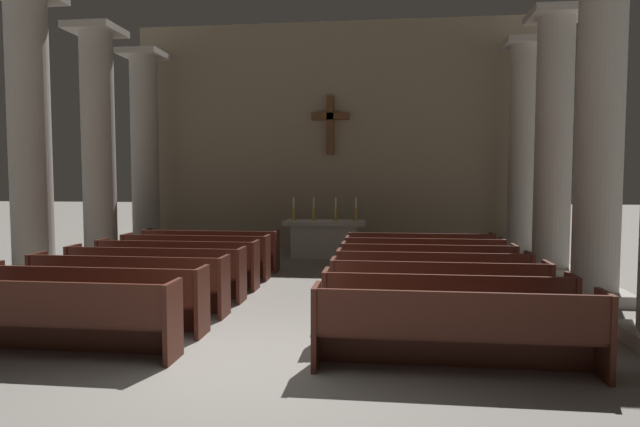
{
  "coord_description": "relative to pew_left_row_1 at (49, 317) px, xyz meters",
  "views": [
    {
      "loc": [
        1.61,
        -6.03,
        2.16
      ],
      "look_at": [
        0.0,
        7.43,
        1.26
      ],
      "focal_mm": 30.4,
      "sensor_mm": 36.0,
      "label": 1
    }
  ],
  "objects": [
    {
      "name": "ground_plane",
      "position": [
        2.4,
        0.04,
        -0.48
      ],
      "size": [
        80.0,
        80.0,
        0.0
      ],
      "primitive_type": "plane",
      "color": "gray"
    },
    {
      "name": "pew_right_row_7",
      "position": [
        4.81,
        6.13,
        0.0
      ],
      "size": [
        3.17,
        0.5,
        0.95
      ],
      "color": "#4C2319",
      "rests_on": "ground"
    },
    {
      "name": "candlestick_outer_left",
      "position": [
        1.55,
        8.53,
        0.73
      ],
      "size": [
        0.16,
        0.16,
        0.62
      ],
      "color": "#B79338",
      "rests_on": "altar"
    },
    {
      "name": "pew_left_row_2",
      "position": [
        0.0,
        1.02,
        0.0
      ],
      "size": [
        3.17,
        0.5,
        0.95
      ],
      "color": "#4C2319",
      "rests_on": "ground"
    },
    {
      "name": "pew_left_row_6",
      "position": [
        0.0,
        5.1,
        0.0
      ],
      "size": [
        3.17,
        0.5,
        0.95
      ],
      "color": "#4C2319",
      "rests_on": "ground"
    },
    {
      "name": "column_right_fourth",
      "position": [
        7.67,
        8.96,
        2.32
      ],
      "size": [
        1.16,
        1.16,
        5.76
      ],
      "color": "#ADA89E",
      "rests_on": "ground"
    },
    {
      "name": "pew_right_row_6",
      "position": [
        4.81,
        5.1,
        0.0
      ],
      "size": [
        3.17,
        0.5,
        0.95
      ],
      "color": "#4C2319",
      "rests_on": "ground"
    },
    {
      "name": "column_right_third",
      "position": [
        7.67,
        6.41,
        2.32
      ],
      "size": [
        1.16,
        1.16,
        5.76
      ],
      "color": "#ADA89E",
      "rests_on": "ground"
    },
    {
      "name": "altar",
      "position": [
        2.4,
        8.53,
        0.06
      ],
      "size": [
        2.2,
        0.9,
        1.01
      ],
      "color": "#BCB7AD",
      "rests_on": "ground"
    },
    {
      "name": "candlestick_inner_right",
      "position": [
        2.7,
        8.53,
        0.73
      ],
      "size": [
        0.16,
        0.16,
        0.62
      ],
      "color": "#B79338",
      "rests_on": "altar"
    },
    {
      "name": "pew_left_row_7",
      "position": [
        0.0,
        6.13,
        0.0
      ],
      "size": [
        3.17,
        0.5,
        0.95
      ],
      "color": "#4C2319",
      "rests_on": "ground"
    },
    {
      "name": "column_left_fourth",
      "position": [
        -2.86,
        8.96,
        2.32
      ],
      "size": [
        1.16,
        1.16,
        5.76
      ],
      "color": "#ADA89E",
      "rests_on": "ground"
    },
    {
      "name": "column_right_second",
      "position": [
        7.67,
        3.86,
        2.32
      ],
      "size": [
        1.16,
        1.16,
        5.76
      ],
      "color": "#ADA89E",
      "rests_on": "ground"
    },
    {
      "name": "column_left_third",
      "position": [
        -2.86,
        6.41,
        2.32
      ],
      "size": [
        1.16,
        1.16,
        5.76
      ],
      "color": "#ADA89E",
      "rests_on": "ground"
    },
    {
      "name": "pew_right_row_2",
      "position": [
        4.81,
        1.02,
        0.0
      ],
      "size": [
        3.17,
        0.5,
        0.95
      ],
      "color": "#4C2319",
      "rests_on": "ground"
    },
    {
      "name": "candlestick_inner_left",
      "position": [
        2.1,
        8.53,
        0.73
      ],
      "size": [
        0.16,
        0.16,
        0.62
      ],
      "color": "#B79338",
      "rests_on": "altar"
    },
    {
      "name": "column_left_second",
      "position": [
        -2.86,
        3.86,
        2.32
      ],
      "size": [
        1.16,
        1.16,
        5.76
      ],
      "color": "#ADA89E",
      "rests_on": "ground"
    },
    {
      "name": "pew_right_row_5",
      "position": [
        4.81,
        4.08,
        0.0
      ],
      "size": [
        3.17,
        0.5,
        0.95
      ],
      "color": "#4C2319",
      "rests_on": "ground"
    },
    {
      "name": "pew_left_row_3",
      "position": [
        0.0,
        2.04,
        0.0
      ],
      "size": [
        3.17,
        0.5,
        0.95
      ],
      "color": "#4C2319",
      "rests_on": "ground"
    },
    {
      "name": "pew_right_row_1",
      "position": [
        4.81,
        0.0,
        0.0
      ],
      "size": [
        3.17,
        0.5,
        0.95
      ],
      "color": "#4C2319",
      "rests_on": "ground"
    },
    {
      "name": "pew_left_row_1",
      "position": [
        0.0,
        0.0,
        0.0
      ],
      "size": [
        3.17,
        0.5,
        0.95
      ],
      "color": "#4C2319",
      "rests_on": "ground"
    },
    {
      "name": "pew_right_row_4",
      "position": [
        4.81,
        3.06,
        0.0
      ],
      "size": [
        3.17,
        0.5,
        0.95
      ],
      "color": "#4C2319",
      "rests_on": "ground"
    },
    {
      "name": "pew_left_row_4",
      "position": [
        0.0,
        3.06,
        0.0
      ],
      "size": [
        3.17,
        0.5,
        0.95
      ],
      "color": "#4C2319",
      "rests_on": "ground"
    },
    {
      "name": "apse_with_cross",
      "position": [
        2.4,
        10.24,
        2.9
      ],
      "size": [
        11.76,
        0.46,
        6.74
      ],
      "color": "gray",
      "rests_on": "ground"
    },
    {
      "name": "pew_right_row_3",
      "position": [
        4.81,
        2.04,
        0.0
      ],
      "size": [
        3.17,
        0.5,
        0.95
      ],
      "color": "#4C2319",
      "rests_on": "ground"
    },
    {
      "name": "candlestick_outer_right",
      "position": [
        3.25,
        8.53,
        0.73
      ],
      "size": [
        0.16,
        0.16,
        0.62
      ],
      "color": "#B79338",
      "rests_on": "altar"
    },
    {
      "name": "pew_left_row_5",
      "position": [
        0.0,
        4.08,
        0.0
      ],
      "size": [
        3.17,
        0.5,
        0.95
      ],
      "color": "#4C2319",
      "rests_on": "ground"
    }
  ]
}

